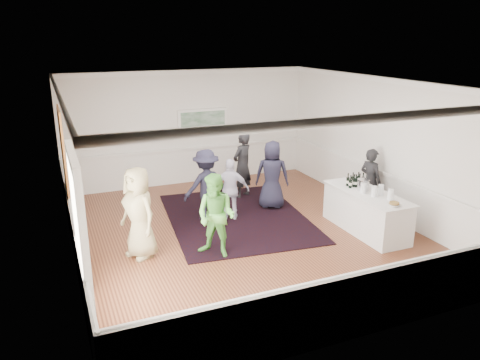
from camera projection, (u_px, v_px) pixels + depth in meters
name	position (u px, v px, depth m)	size (l,w,h in m)	color
floor	(245.00, 233.00, 10.14)	(8.00, 8.00, 0.00)	brown
ceiling	(245.00, 83.00, 9.19)	(7.00, 8.00, 0.02)	white
wall_left	(66.00, 181.00, 8.37)	(0.02, 8.00, 3.20)	white
wall_right	(382.00, 146.00, 10.96)	(0.02, 8.00, 3.20)	white
wall_back	(189.00, 127.00, 13.19)	(7.00, 0.02, 3.20)	white
wall_front	(365.00, 234.00, 6.14)	(7.00, 0.02, 3.20)	white
wainscoting	(245.00, 211.00, 9.99)	(7.00, 8.00, 1.00)	white
mirror	(64.00, 154.00, 9.48)	(0.05, 1.25, 1.85)	#D9873F
doorway	(79.00, 229.00, 6.78)	(0.10, 1.78, 2.56)	white
landscape_painting	(203.00, 121.00, 13.23)	(1.44, 0.06, 0.66)	white
area_rug	(237.00, 217.00, 10.98)	(3.08, 4.04, 0.02)	black
serving_table	(366.00, 212.00, 10.11)	(0.84, 2.20, 0.89)	white
bartender	(370.00, 181.00, 11.03)	(0.58, 0.38, 1.59)	black
guest_tan	(139.00, 213.00, 8.83)	(0.87, 0.57, 1.79)	tan
guest_green	(216.00, 216.00, 8.88)	(0.80, 0.62, 1.64)	#5DB749
guest_lilac	(231.00, 190.00, 10.68)	(0.84, 0.35, 1.44)	silver
guest_dark_a	(206.00, 185.00, 10.62)	(1.08, 0.62, 1.67)	black
guest_dark_b	(242.00, 165.00, 12.14)	(0.63, 0.42, 1.74)	black
guest_navy	(272.00, 175.00, 11.39)	(0.82, 0.53, 1.68)	black
wine_bottles	(355.00, 179.00, 10.34)	(0.44, 0.23, 0.31)	black
juice_pitchers	(377.00, 191.00, 9.70)	(0.38, 0.68, 0.24)	#75A73B
ice_bucket	(363.00, 185.00, 10.08)	(0.26, 0.26, 0.24)	silver
nut_bowl	(394.00, 204.00, 9.17)	(0.23, 0.23, 0.08)	white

